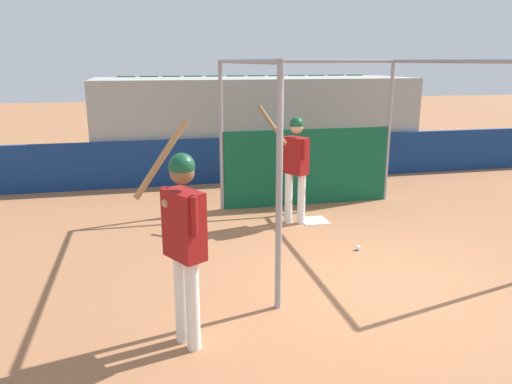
{
  "coord_description": "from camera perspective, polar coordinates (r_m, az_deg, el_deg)",
  "views": [
    {
      "loc": [
        -2.7,
        -5.18,
        2.65
      ],
      "look_at": [
        -1.33,
        0.82,
        1.03
      ],
      "focal_mm": 35.0,
      "sensor_mm": 36.0,
      "label": 1
    }
  ],
  "objects": [
    {
      "name": "player_waiting",
      "position": [
        4.59,
        -8.28,
        -4.53
      ],
      "size": [
        0.64,
        0.61,
        2.13
      ],
      "rotation": [
        0.0,
        0.0,
        2.09
      ],
      "color": "white",
      "rests_on": "ground"
    },
    {
      "name": "home_plate",
      "position": [
        8.57,
        6.66,
        -3.27
      ],
      "size": [
        0.44,
        0.44,
        0.02
      ],
      "color": "white",
      "rests_on": "ground"
    },
    {
      "name": "bleacher_section",
      "position": [
        12.42,
        -0.2,
        7.79
      ],
      "size": [
        7.6,
        2.4,
        2.28
      ],
      "color": "#9E9E99",
      "rests_on": "ground"
    },
    {
      "name": "player_batter",
      "position": [
        8.2,
        4.48,
        3.65
      ],
      "size": [
        0.74,
        0.74,
        1.94
      ],
      "rotation": [
        0.0,
        0.0,
        2.09
      ],
      "color": "white",
      "rests_on": "ground"
    },
    {
      "name": "batting_cage",
      "position": [
        8.66,
        7.44,
        5.12
      ],
      "size": [
        3.31,
        3.93,
        2.67
      ],
      "color": "gray",
      "rests_on": "ground"
    },
    {
      "name": "ground_plane",
      "position": [
        6.41,
        13.56,
        -10.08
      ],
      "size": [
        60.0,
        60.0,
        0.0
      ],
      "primitive_type": "plane",
      "color": "#9E6642"
    },
    {
      "name": "outfield_wall",
      "position": [
        11.31,
        1.21,
        3.83
      ],
      "size": [
        24.0,
        0.12,
        1.0
      ],
      "color": "navy",
      "rests_on": "ground"
    },
    {
      "name": "baseball",
      "position": [
        7.39,
        11.56,
        -6.25
      ],
      "size": [
        0.07,
        0.07,
        0.07
      ],
      "color": "white",
      "rests_on": "ground"
    }
  ]
}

